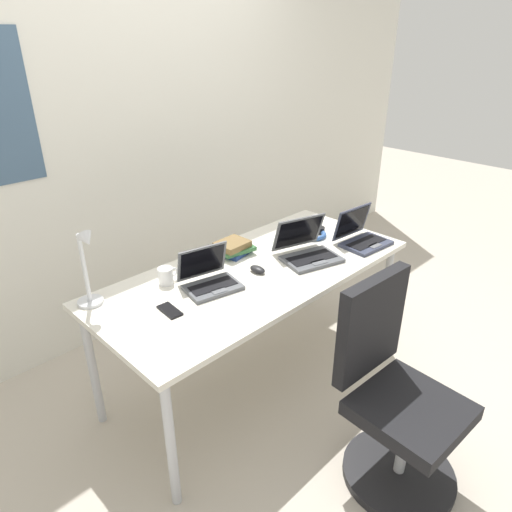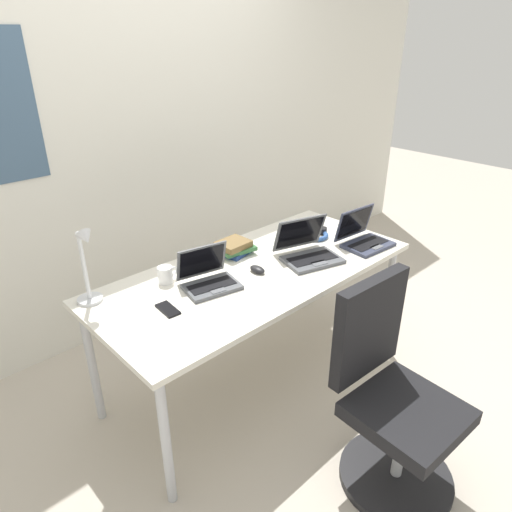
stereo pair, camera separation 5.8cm
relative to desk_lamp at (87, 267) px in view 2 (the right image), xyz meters
name	(u,v)px [view 2 (the right image)]	position (x,y,z in m)	size (l,w,h in m)	color
ground_plane	(256,376)	(0.80, -0.28, -0.94)	(12.00, 12.00, 0.00)	#B7AD9E
wall_back	(139,134)	(0.80, 0.82, 0.36)	(6.00, 0.13, 2.60)	silver
desk	(256,278)	(0.80, -0.28, -0.25)	(1.80, 0.80, 0.74)	silver
desk_lamp	(87,267)	(0.00, 0.00, 0.00)	(0.12, 0.18, 0.40)	silver
laptop_by_keyboard	(209,279)	(0.50, -0.25, -0.16)	(0.31, 0.28, 0.20)	#515459
laptop_far_corner	(308,251)	(1.11, -0.38, -0.15)	(0.38, 0.37, 0.22)	#515459
laptop_front_right	(364,238)	(1.49, -0.49, -0.15)	(0.31, 0.27, 0.21)	#33384C
computer_mouse	(257,269)	(0.78, -0.31, -0.18)	(0.06, 0.10, 0.03)	black
cell_phone	(168,309)	(0.22, -0.29, -0.19)	(0.06, 0.14, 0.01)	black
headphones	(314,235)	(1.36, -0.21, -0.18)	(0.21, 0.18, 0.04)	#335999
pill_bottle	(210,256)	(0.67, -0.04, -0.16)	(0.04, 0.04, 0.08)	gold
book_stack	(235,247)	(0.84, -0.06, -0.15)	(0.22, 0.19, 0.08)	navy
coffee_mug	(166,275)	(0.37, -0.06, -0.15)	(0.11, 0.08, 0.09)	white
office_chair	(391,406)	(0.79, -1.17, -0.54)	(0.52, 0.55, 0.97)	black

